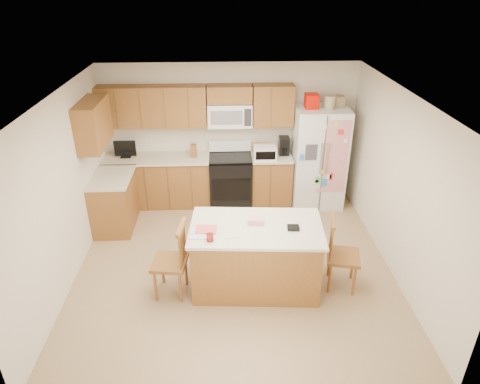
{
  "coord_description": "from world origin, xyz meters",
  "views": [
    {
      "loc": [
        -0.14,
        -5.13,
        3.85
      ],
      "look_at": [
        0.1,
        0.35,
        1.02
      ],
      "focal_mm": 32.0,
      "sensor_mm": 36.0,
      "label": 1
    }
  ],
  "objects_px": {
    "island": "(256,256)",
    "windsor_chair_right": "(341,256)",
    "windsor_chair_left": "(172,262)",
    "stove": "(231,179)",
    "refrigerator": "(318,156)",
    "windsor_chair_back": "(254,237)"
  },
  "relations": [
    {
      "from": "windsor_chair_back",
      "to": "windsor_chair_right",
      "type": "xyz_separation_m",
      "value": [
        1.12,
        -0.63,
        0.08
      ]
    },
    {
      "from": "windsor_chair_left",
      "to": "windsor_chair_back",
      "type": "height_order",
      "value": "windsor_chair_left"
    },
    {
      "from": "stove",
      "to": "windsor_chair_right",
      "type": "distance_m",
      "value": 2.84
    },
    {
      "from": "stove",
      "to": "island",
      "type": "xyz_separation_m",
      "value": [
        0.28,
        -2.4,
        -0.0
      ]
    },
    {
      "from": "island",
      "to": "windsor_chair_right",
      "type": "relative_size",
      "value": 1.71
    },
    {
      "from": "stove",
      "to": "windsor_chair_left",
      "type": "height_order",
      "value": "stove"
    },
    {
      "from": "stove",
      "to": "island",
      "type": "relative_size",
      "value": 0.64
    },
    {
      "from": "windsor_chair_back",
      "to": "windsor_chair_right",
      "type": "distance_m",
      "value": 1.29
    },
    {
      "from": "windsor_chair_left",
      "to": "windsor_chair_right",
      "type": "height_order",
      "value": "windsor_chair_left"
    },
    {
      "from": "windsor_chair_left",
      "to": "windsor_chair_back",
      "type": "relative_size",
      "value": 1.22
    },
    {
      "from": "stove",
      "to": "refrigerator",
      "type": "relative_size",
      "value": 0.55
    },
    {
      "from": "windsor_chair_left",
      "to": "refrigerator",
      "type": "bearing_deg",
      "value": 45.7
    },
    {
      "from": "refrigerator",
      "to": "windsor_chair_right",
      "type": "xyz_separation_m",
      "value": [
        -0.16,
        -2.4,
        -0.43
      ]
    },
    {
      "from": "stove",
      "to": "refrigerator",
      "type": "height_order",
      "value": "refrigerator"
    },
    {
      "from": "stove",
      "to": "windsor_chair_back",
      "type": "distance_m",
      "value": 1.86
    },
    {
      "from": "island",
      "to": "windsor_chair_left",
      "type": "xyz_separation_m",
      "value": [
        -1.1,
        -0.12,
        0.03
      ]
    },
    {
      "from": "stove",
      "to": "refrigerator",
      "type": "bearing_deg",
      "value": -2.3
    },
    {
      "from": "windsor_chair_left",
      "to": "windsor_chair_right",
      "type": "distance_m",
      "value": 2.24
    },
    {
      "from": "refrigerator",
      "to": "island",
      "type": "height_order",
      "value": "refrigerator"
    },
    {
      "from": "windsor_chair_left",
      "to": "island",
      "type": "bearing_deg",
      "value": 6.0
    },
    {
      "from": "windsor_chair_right",
      "to": "windsor_chair_left",
      "type": "bearing_deg",
      "value": -178.68
    },
    {
      "from": "stove",
      "to": "windsor_chair_right",
      "type": "relative_size",
      "value": 1.09
    }
  ]
}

